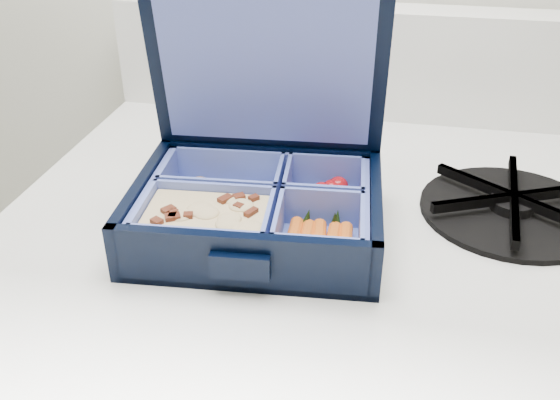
# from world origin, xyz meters

# --- Properties ---
(bento_box) EXTENTS (0.24, 0.19, 0.05)m
(bento_box) POSITION_xyz_m (0.45, 1.62, 0.93)
(bento_box) COLOR black
(bento_box) RESTS_ON stove
(burner_grate) EXTENTS (0.24, 0.24, 0.03)m
(burner_grate) POSITION_xyz_m (0.69, 1.71, 0.92)
(burner_grate) COLOR black
(burner_grate) RESTS_ON stove
(burner_grate_rear) EXTENTS (0.20, 0.20, 0.02)m
(burner_grate_rear) POSITION_xyz_m (0.34, 1.89, 0.91)
(burner_grate_rear) COLOR black
(burner_grate_rear) RESTS_ON stove
(fork) EXTENTS (0.11, 0.14, 0.01)m
(fork) POSITION_xyz_m (0.46, 1.75, 0.91)
(fork) COLOR #ADABC0
(fork) RESTS_ON stove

